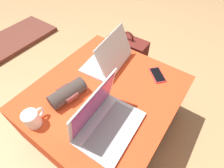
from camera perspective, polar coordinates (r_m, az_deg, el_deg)
ground_plane at (r=1.40m, az=-1.91°, el=-13.01°), size 14.00×14.00×0.00m
ottoman at (r=1.22m, az=-2.16°, el=-8.48°), size 0.89×0.82×0.41m
laptop_near at (r=0.89m, az=-2.42°, el=-11.79°), size 0.36×0.26×0.25m
laptop_far at (r=1.19m, az=-0.97°, el=8.36°), size 0.36×0.27×0.23m
cell_phone at (r=1.18m, az=14.61°, el=2.91°), size 0.14×0.15×0.01m
backpack at (r=1.61m, az=4.95°, el=8.39°), size 0.19×0.34×0.47m
wrist_brace at (r=1.03m, az=-14.29°, el=-2.85°), size 0.23×0.13×0.09m
coffee_mug at (r=0.99m, az=-24.53°, el=-10.20°), size 0.12×0.08×0.09m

